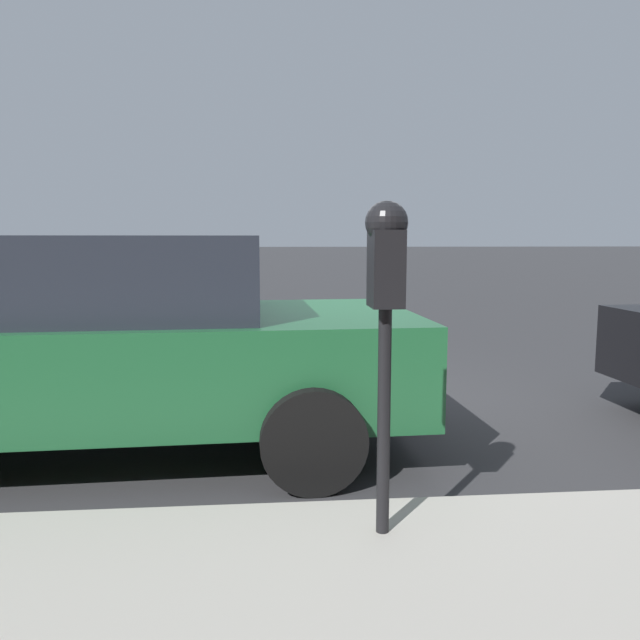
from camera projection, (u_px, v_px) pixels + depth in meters
ground_plane at (323, 412)px, 5.46m from camera, size 220.00×220.00×0.00m
parking_meter at (386, 283)px, 2.76m from camera, size 0.21×0.19×1.52m
car_green at (103, 340)px, 4.37m from camera, size 2.16×4.36×1.53m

